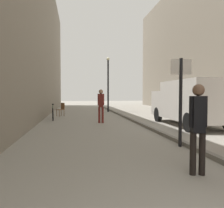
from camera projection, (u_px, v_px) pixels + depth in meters
The scene contains 10 objects.
ground_plane at pixel (105, 121), 13.35m from camera, with size 80.00×80.00×0.00m, color gray.
building_facade_left at pixel (7, 16), 12.29m from camera, with size 3.22×40.00×11.35m, color gray.
kerb_strip at pixel (132, 120), 13.59m from camera, with size 0.16×40.00×0.12m, color slate.
pedestrian_main_foreground at pixel (101, 104), 12.52m from camera, with size 0.35×0.25×1.81m.
pedestrian_mid_block at pixel (198, 123), 4.44m from camera, with size 0.34×0.23×1.74m.
delivery_van at pixel (189, 102), 11.41m from camera, with size 2.07×5.37×2.19m.
street_sign_post at pixel (181, 94), 6.83m from camera, with size 0.59×0.14×2.60m.
lamp_post at pixel (108, 81), 20.37m from camera, with size 0.28×0.28×4.76m.
bicycle_leaning at pixel (53, 114), 14.04m from camera, with size 0.24×1.77×0.98m.
cafe_chair_near_window at pixel (61, 108), 16.42m from camera, with size 0.61×0.61×0.94m.
Camera 1 is at (-1.69, -1.19, 1.55)m, focal length 37.37 mm.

